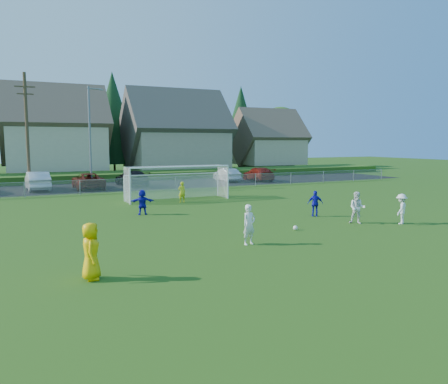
{
  "coord_description": "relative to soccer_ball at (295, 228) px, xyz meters",
  "views": [
    {
      "loc": [
        -10.46,
        -13.96,
        4.23
      ],
      "look_at": [
        0.0,
        8.0,
        1.4
      ],
      "focal_mm": 35.0,
      "sensor_mm": 36.0,
      "label": 1
    }
  ],
  "objects": [
    {
      "name": "player_white_c",
      "position": [
        5.83,
        -1.01,
        0.67
      ],
      "size": [
        1.16,
        1.0,
        1.56
      ],
      "primitive_type": "imported",
      "rotation": [
        0.0,
        0.0,
        3.65
      ],
      "color": "white",
      "rests_on": "ground"
    },
    {
      "name": "referee",
      "position": [
        -10.0,
        -3.57,
        0.78
      ],
      "size": [
        0.71,
        0.95,
        1.78
      ],
      "primitive_type": "imported",
      "rotation": [
        0.0,
        0.0,
        1.4
      ],
      "color": "#FFBE05",
      "rests_on": "ground"
    },
    {
      "name": "ground",
      "position": [
        -1.46,
        -3.11,
        -0.11
      ],
      "size": [
        160.0,
        160.0,
        0.0
      ],
      "primitive_type": "plane",
      "color": "#193D0C",
      "rests_on": "ground"
    },
    {
      "name": "player_blue_b",
      "position": [
        -5.45,
        7.51,
        0.62
      ],
      "size": [
        1.42,
        0.73,
        1.46
      ],
      "primitive_type": "imported",
      "rotation": [
        0.0,
        0.0,
        2.91
      ],
      "color": "#1212AE",
      "rests_on": "ground"
    },
    {
      "name": "soccer_goal",
      "position": [
        -1.46,
        12.94,
        1.52
      ],
      "size": [
        7.42,
        1.9,
        2.5
      ],
      "color": "white",
      "rests_on": "ground"
    },
    {
      "name": "car_b",
      "position": [
        -10.34,
        23.94,
        0.7
      ],
      "size": [
        1.99,
        5.02,
        1.62
      ],
      "primitive_type": "imported",
      "rotation": [
        0.0,
        0.0,
        3.2
      ],
      "color": "silver",
      "rests_on": "ground"
    },
    {
      "name": "chainlink_fence",
      "position": [
        -1.46,
        18.89,
        0.52
      ],
      "size": [
        52.06,
        0.06,
        1.2
      ],
      "color": "gray",
      "rests_on": "ground"
    },
    {
      "name": "player_white_a",
      "position": [
        -3.42,
        -1.62,
        0.72
      ],
      "size": [
        0.68,
        0.52,
        1.66
      ],
      "primitive_type": "imported",
      "rotation": [
        0.0,
        0.0,
        0.23
      ],
      "color": "white",
      "rests_on": "ground"
    },
    {
      "name": "streetlight",
      "position": [
        -5.91,
        22.89,
        4.73
      ],
      "size": [
        1.38,
        0.18,
        9.0
      ],
      "color": "slate",
      "rests_on": "ground"
    },
    {
      "name": "player_white_b",
      "position": [
        3.82,
        0.02,
        0.72
      ],
      "size": [
        1.01,
        1.01,
        1.66
      ],
      "primitive_type": "imported",
      "rotation": [
        0.0,
        0.0,
        -0.8
      ],
      "color": "white",
      "rests_on": "ground"
    },
    {
      "name": "car_c",
      "position": [
        -6.21,
        23.25,
        0.6
      ],
      "size": [
        2.41,
        5.16,
        1.43
      ],
      "primitive_type": "imported",
      "rotation": [
        0.0,
        0.0,
        3.15
      ],
      "color": "#63170B",
      "rests_on": "ground"
    },
    {
      "name": "tree_row",
      "position": [
        -0.42,
        45.62,
        6.8
      ],
      "size": [
        65.98,
        12.36,
        13.8
      ],
      "color": "#382616",
      "rests_on": "ground"
    },
    {
      "name": "asphalt_lot",
      "position": [
        -1.46,
        24.39,
        -0.1
      ],
      "size": [
        60.0,
        60.0,
        0.0
      ],
      "primitive_type": "plane",
      "color": "black",
      "rests_on": "ground"
    },
    {
      "name": "grass_embankment",
      "position": [
        -1.46,
        31.89,
        0.29
      ],
      "size": [
        70.0,
        6.0,
        0.8
      ],
      "primitive_type": "cube",
      "color": "#1E420F",
      "rests_on": "ground"
    },
    {
      "name": "car_d",
      "position": [
        -2.01,
        24.18,
        0.63
      ],
      "size": [
        2.54,
        5.26,
        1.48
      ],
      "primitive_type": "imported",
      "rotation": [
        0.0,
        0.0,
        3.24
      ],
      "color": "black",
      "rests_on": "ground"
    },
    {
      "name": "goalkeeper",
      "position": [
        -1.61,
        11.41,
        0.61
      ],
      "size": [
        0.53,
        0.35,
        1.45
      ],
      "primitive_type": "imported",
      "rotation": [
        0.0,
        0.0,
        3.16
      ],
      "color": "yellow",
      "rests_on": "ground"
    },
    {
      "name": "player_blue_a",
      "position": [
        3.24,
        2.74,
        0.62
      ],
      "size": [
        0.92,
        0.76,
        1.47
      ],
      "primitive_type": "imported",
      "rotation": [
        0.0,
        0.0,
        2.59
      ],
      "color": "#1212AE",
      "rests_on": "ground"
    },
    {
      "name": "utility_pole",
      "position": [
        -10.96,
        23.89,
        5.04
      ],
      "size": [
        1.6,
        0.26,
        10.0
      ],
      "color": "#473321",
      "rests_on": "ground"
    },
    {
      "name": "car_g",
      "position": [
        11.63,
        23.74,
        0.61
      ],
      "size": [
        2.53,
        5.16,
        1.45
      ],
      "primitive_type": "imported",
      "rotation": [
        0.0,
        0.0,
        3.04
      ],
      "color": "maroon",
      "rests_on": "ground"
    },
    {
      "name": "car_f",
      "position": [
        8.2,
        24.49,
        0.58
      ],
      "size": [
        1.58,
        4.23,
        1.38
      ],
      "primitive_type": "imported",
      "rotation": [
        0.0,
        0.0,
        3.11
      ],
      "color": "silver",
      "rests_on": "ground"
    },
    {
      "name": "houses_row",
      "position": [
        0.51,
        39.35,
        7.22
      ],
      "size": [
        53.9,
        11.45,
        13.27
      ],
      "color": "tan",
      "rests_on": "ground"
    },
    {
      "name": "soccer_ball",
      "position": [
        0.0,
        0.0,
        0.0
      ],
      "size": [
        0.22,
        0.22,
        0.22
      ],
      "primitive_type": "sphere",
      "color": "white",
      "rests_on": "ground"
    }
  ]
}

